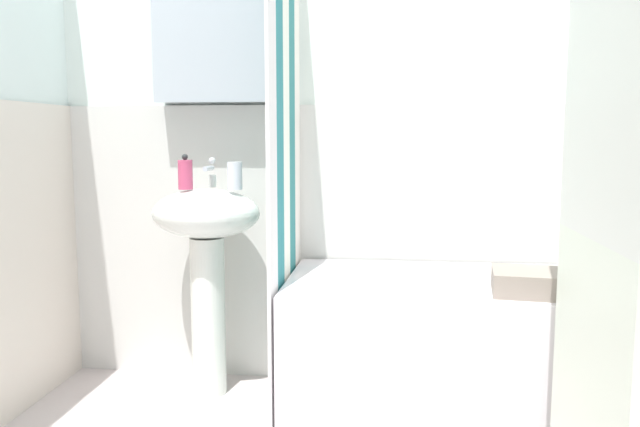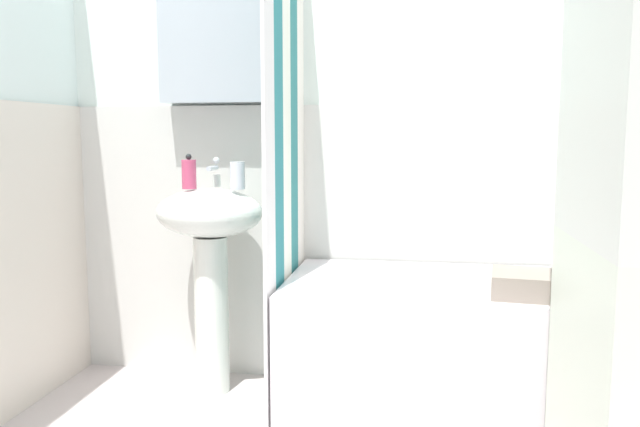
% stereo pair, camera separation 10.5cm
% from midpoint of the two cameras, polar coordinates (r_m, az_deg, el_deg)
% --- Properties ---
extents(wall_back_tiled, '(3.60, 0.18, 2.40)m').
position_cam_midpoint_polar(wall_back_tiled, '(2.68, 6.94, 8.51)').
color(wall_back_tiled, white).
rests_on(wall_back_tiled, ground_plane).
extents(sink, '(0.44, 0.34, 0.86)m').
position_cam_midpoint_polar(sink, '(2.61, -11.39, -2.81)').
color(sink, white).
rests_on(sink, ground_plane).
extents(faucet, '(0.03, 0.12, 0.12)m').
position_cam_midpoint_polar(faucet, '(2.66, -10.99, 3.66)').
color(faucet, silver).
rests_on(faucet, sink).
extents(soap_dispenser, '(0.06, 0.06, 0.14)m').
position_cam_midpoint_polar(soap_dispenser, '(2.57, -13.28, 3.50)').
color(soap_dispenser, '#CF486F').
rests_on(soap_dispenser, sink).
extents(toothbrush_cup, '(0.06, 0.06, 0.11)m').
position_cam_midpoint_polar(toothbrush_cup, '(2.53, -8.93, 3.41)').
color(toothbrush_cup, silver).
rests_on(toothbrush_cup, sink).
extents(bathtub, '(1.51, 0.67, 0.54)m').
position_cam_midpoint_polar(bathtub, '(2.46, 14.02, -12.12)').
color(bathtub, white).
rests_on(bathtub, ground_plane).
extents(shower_curtain, '(0.01, 0.67, 2.00)m').
position_cam_midpoint_polar(shower_curtain, '(2.34, -4.47, 5.36)').
color(shower_curtain, white).
rests_on(shower_curtain, ground_plane).
extents(shampoo_bottle, '(0.06, 0.06, 0.20)m').
position_cam_midpoint_polar(shampoo_bottle, '(2.72, 24.98, -2.82)').
color(shampoo_bottle, '#22745B').
rests_on(shampoo_bottle, bathtub).
extents(towel_folded, '(0.34, 0.25, 0.08)m').
position_cam_midpoint_polar(towel_folded, '(2.22, 18.20, -5.99)').
color(towel_folded, gray).
rests_on(towel_folded, bathtub).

